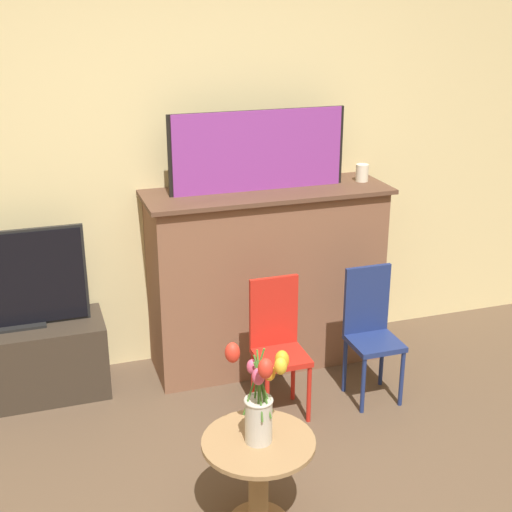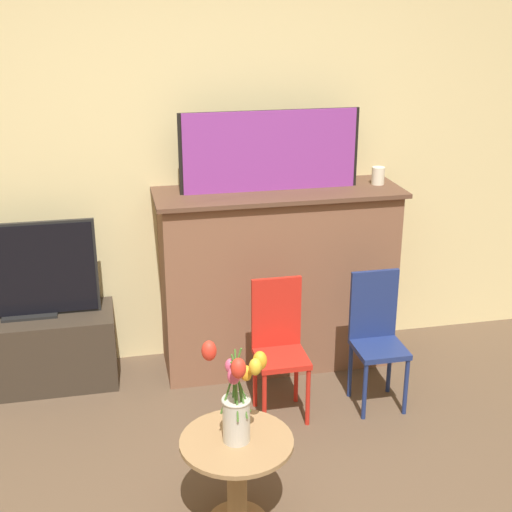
{
  "view_description": "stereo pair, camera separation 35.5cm",
  "coord_description": "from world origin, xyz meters",
  "px_view_note": "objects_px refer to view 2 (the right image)",
  "views": [
    {
      "loc": [
        -0.84,
        -1.87,
        2.16
      ],
      "look_at": [
        0.2,
        1.29,
        0.92
      ],
      "focal_mm": 50.0,
      "sensor_mm": 36.0,
      "label": 1
    },
    {
      "loc": [
        -0.49,
        -1.96,
        2.16
      ],
      "look_at": [
        0.2,
        1.29,
        0.92
      ],
      "focal_mm": 50.0,
      "sensor_mm": 36.0,
      "label": 2
    }
  ],
  "objects_px": {
    "chair_red": "(279,341)",
    "vase_tulips": "(237,399)",
    "chair_blue": "(376,332)",
    "painting": "(270,151)",
    "tv_monitor": "(25,272)"
  },
  "relations": [
    {
      "from": "chair_blue",
      "to": "tv_monitor",
      "type": "bearing_deg",
      "value": 162.63
    },
    {
      "from": "vase_tulips",
      "to": "tv_monitor",
      "type": "bearing_deg",
      "value": 123.09
    },
    {
      "from": "chair_red",
      "to": "vase_tulips",
      "type": "xyz_separation_m",
      "value": [
        -0.39,
        -0.85,
        0.21
      ]
    },
    {
      "from": "tv_monitor",
      "to": "chair_red",
      "type": "height_order",
      "value": "tv_monitor"
    },
    {
      "from": "painting",
      "to": "tv_monitor",
      "type": "height_order",
      "value": "painting"
    },
    {
      "from": "tv_monitor",
      "to": "chair_blue",
      "type": "distance_m",
      "value": 1.97
    },
    {
      "from": "painting",
      "to": "chair_red",
      "type": "relative_size",
      "value": 1.37
    },
    {
      "from": "chair_red",
      "to": "vase_tulips",
      "type": "distance_m",
      "value": 0.96
    },
    {
      "from": "chair_red",
      "to": "chair_blue",
      "type": "xyz_separation_m",
      "value": [
        0.54,
        -0.01,
        0.0
      ]
    },
    {
      "from": "chair_blue",
      "to": "vase_tulips",
      "type": "relative_size",
      "value": 1.65
    },
    {
      "from": "chair_red",
      "to": "chair_blue",
      "type": "bearing_deg",
      "value": -1.08
    },
    {
      "from": "chair_blue",
      "to": "chair_red",
      "type": "bearing_deg",
      "value": 178.92
    },
    {
      "from": "painting",
      "to": "chair_red",
      "type": "distance_m",
      "value": 1.06
    },
    {
      "from": "chair_red",
      "to": "vase_tulips",
      "type": "height_order",
      "value": "vase_tulips"
    },
    {
      "from": "painting",
      "to": "tv_monitor",
      "type": "bearing_deg",
      "value": 179.54
    }
  ]
}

